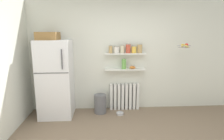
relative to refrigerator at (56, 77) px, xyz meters
name	(u,v)px	position (x,y,z in m)	size (l,w,h in m)	color
back_wall	(123,56)	(1.54, 0.38, 0.41)	(7.04, 0.10, 2.60)	silver
refrigerator	(56,77)	(0.00, 0.00, 0.00)	(0.71, 0.70, 1.87)	silver
radiator	(124,97)	(1.57, 0.25, -0.57)	(0.71, 0.12, 0.64)	white
wall_shelf_lower	(125,69)	(1.57, 0.22, 0.12)	(0.96, 0.22, 0.03)	white
wall_shelf_upper	(125,54)	(1.57, 0.22, 0.49)	(0.96, 0.22, 0.03)	white
storage_jar_0	(111,49)	(1.23, 0.22, 0.59)	(0.08, 0.08, 0.19)	tan
storage_jar_1	(116,50)	(1.37, 0.22, 0.58)	(0.12, 0.12, 0.16)	silver
storage_jar_2	(122,49)	(1.50, 0.22, 0.60)	(0.09, 0.09, 0.19)	beige
storage_jar_3	(128,48)	(1.64, 0.22, 0.61)	(0.11, 0.11, 0.22)	#C64C38
storage_jar_4	(134,49)	(1.78, 0.22, 0.59)	(0.11, 0.11, 0.17)	yellow
storage_jar_5	(140,48)	(1.91, 0.22, 0.61)	(0.11, 0.11, 0.21)	tan
vase	(124,64)	(1.55, 0.22, 0.25)	(0.10, 0.10, 0.23)	#66A84C
shelf_bowl	(132,67)	(1.75, 0.22, 0.16)	(0.14, 0.14, 0.06)	orange
trash_bin	(100,104)	(0.98, 0.06, -0.67)	(0.28, 0.28, 0.44)	slate
pet_food_bowl	(120,113)	(1.43, -0.07, -0.86)	(0.17, 0.17, 0.05)	#B7B7BC
hanging_fruit_basket	(184,46)	(2.84, -0.06, 0.68)	(0.30, 0.30, 0.09)	#B2B2B7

